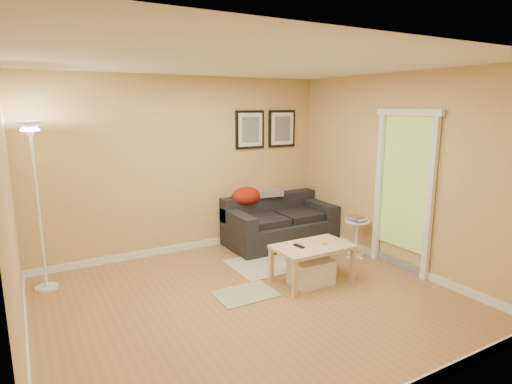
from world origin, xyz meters
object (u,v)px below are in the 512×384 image
Objects in this scene: sofa at (280,221)px; coffee_table at (312,264)px; floor_lamp at (39,212)px; storage_bin at (311,272)px; side_table at (356,239)px; book_stack at (357,218)px.

sofa is 1.78× the size of coffee_table.
coffee_table is 3.32m from floor_lamp.
storage_bin is at bearing -152.53° from coffee_table.
side_table is 0.27× the size of floor_lamp.
side_table is 0.31m from book_stack.
coffee_table is 0.10m from storage_bin.
book_stack is (-0.02, -0.01, 0.31)m from side_table.
coffee_table is at bearing 42.19° from storage_bin.
storage_bin is at bearing -27.07° from floor_lamp.
book_stack is at bearing -142.61° from side_table.
book_stack reaches higher than coffee_table.
side_table is at bearing -58.64° from sofa.
sofa reaches higher than book_stack.
coffee_table is at bearing -177.87° from book_stack.
sofa is at bearing 102.49° from book_stack.
book_stack is at bearing 21.19° from storage_bin.
floor_lamp reaches higher than storage_bin.
side_table is (0.64, -1.05, -0.10)m from sofa.
side_table is 4.20m from floor_lamp.
floor_lamp is at bearing 152.93° from storage_bin.
side_table is at bearing 19.51° from book_stack.
coffee_table is 1.18m from side_table.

